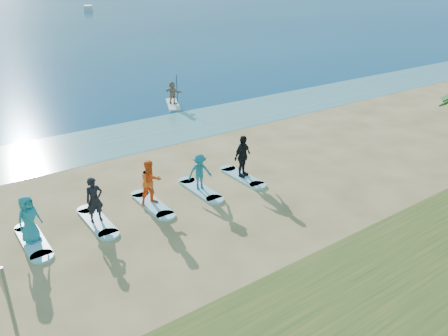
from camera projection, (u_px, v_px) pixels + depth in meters
ground at (223, 225)px, 15.16m from camera, size 600.00×600.00×0.00m
shallow_water at (107, 141)px, 22.97m from camera, size 600.00×600.00×0.00m
paddleboard at (173, 104)px, 29.51m from camera, size 1.84×3.03×0.12m
paddleboarder at (173, 93)px, 29.18m from camera, size 0.97×1.47×1.52m
boat_offshore_b at (88, 11)px, 115.23m from camera, size 4.04×6.33×1.42m
surfboard_0 at (33, 241)px, 14.16m from camera, size 0.70×2.20×0.09m
student_0 at (29, 219)px, 13.82m from camera, size 0.91×0.76×1.59m
surfboard_1 at (97, 222)px, 15.31m from camera, size 0.70×2.20×0.09m
student_1 at (94, 200)px, 14.97m from camera, size 0.60×0.40×1.64m
surfboard_2 at (152, 205)px, 16.47m from camera, size 0.70×2.20×0.09m
student_2 at (151, 183)px, 16.10m from camera, size 0.85×0.66×1.75m
surfboard_3 at (200, 190)px, 17.62m from camera, size 0.70×2.20×0.09m
student_3 at (200, 172)px, 17.30m from camera, size 1.07×0.77×1.49m
surfboard_4 at (242, 177)px, 18.77m from camera, size 0.70×2.20×0.09m
student_4 at (243, 156)px, 18.39m from camera, size 1.15×0.74×1.82m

